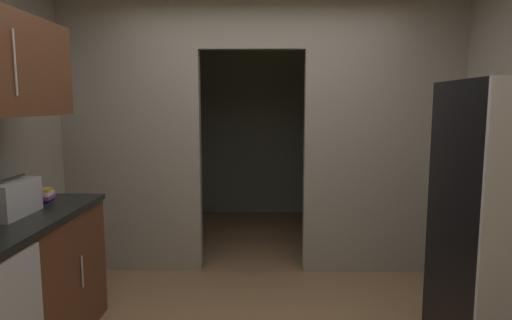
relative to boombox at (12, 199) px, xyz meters
The scene contains 5 objects.
kitchen_partition 2.21m from the boombox, 45.47° to the left, with size 3.75×0.12×2.74m.
adjoining_room_shell 3.57m from the boombox, 65.02° to the left, with size 3.75×2.36×2.74m.
lower_cabinet_run 0.59m from the boombox, 100.50° to the right, with size 0.69×1.64×0.93m.
boombox is the anchor object (origin of this frame).
book_stack 0.32m from the boombox, 86.10° to the left, with size 0.15×0.15×0.11m.
Camera 1 is at (0.04, -2.57, 1.61)m, focal length 30.74 mm.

